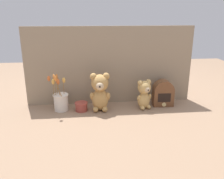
{
  "coord_description": "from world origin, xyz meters",
  "views": [
    {
      "loc": [
        -0.19,
        -1.74,
        0.74
      ],
      "look_at": [
        0.0,
        0.02,
        0.16
      ],
      "focal_mm": 38.0,
      "sensor_mm": 36.0,
      "label": 1
    }
  ],
  "objects_px": {
    "vintage_radio": "(163,93)",
    "teddy_bear_large": "(100,91)",
    "decorative_tin_tall": "(81,106)",
    "teddy_bear_medium": "(144,94)",
    "flower_vase": "(61,100)"
  },
  "relations": [
    {
      "from": "teddy_bear_medium",
      "to": "decorative_tin_tall",
      "type": "bearing_deg",
      "value": 179.76
    },
    {
      "from": "teddy_bear_large",
      "to": "decorative_tin_tall",
      "type": "height_order",
      "value": "teddy_bear_large"
    },
    {
      "from": "teddy_bear_medium",
      "to": "flower_vase",
      "type": "relative_size",
      "value": 0.75
    },
    {
      "from": "teddy_bear_medium",
      "to": "decorative_tin_tall",
      "type": "relative_size",
      "value": 2.37
    },
    {
      "from": "teddy_bear_medium",
      "to": "decorative_tin_tall",
      "type": "xyz_separation_m",
      "value": [
        -0.5,
        0.0,
        -0.09
      ]
    },
    {
      "from": "vintage_radio",
      "to": "teddy_bear_large",
      "type": "bearing_deg",
      "value": -174.69
    },
    {
      "from": "teddy_bear_large",
      "to": "flower_vase",
      "type": "height_order",
      "value": "flower_vase"
    },
    {
      "from": "teddy_bear_large",
      "to": "decorative_tin_tall",
      "type": "bearing_deg",
      "value": 177.9
    },
    {
      "from": "teddy_bear_medium",
      "to": "decorative_tin_tall",
      "type": "height_order",
      "value": "teddy_bear_medium"
    },
    {
      "from": "teddy_bear_large",
      "to": "decorative_tin_tall",
      "type": "relative_size",
      "value": 3.02
    },
    {
      "from": "teddy_bear_large",
      "to": "vintage_radio",
      "type": "height_order",
      "value": "teddy_bear_large"
    },
    {
      "from": "teddy_bear_medium",
      "to": "vintage_radio",
      "type": "relative_size",
      "value": 1.1
    },
    {
      "from": "teddy_bear_large",
      "to": "vintage_radio",
      "type": "bearing_deg",
      "value": 5.31
    },
    {
      "from": "teddy_bear_medium",
      "to": "vintage_radio",
      "type": "bearing_deg",
      "value": 14.78
    },
    {
      "from": "teddy_bear_large",
      "to": "flower_vase",
      "type": "distance_m",
      "value": 0.32
    }
  ]
}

